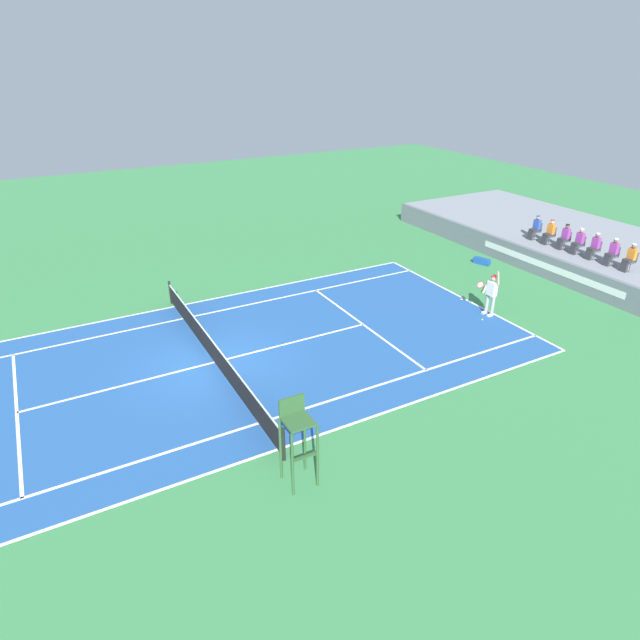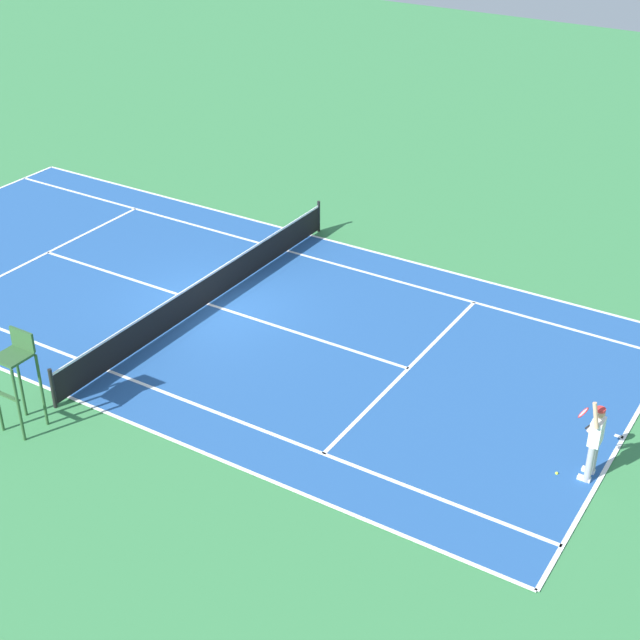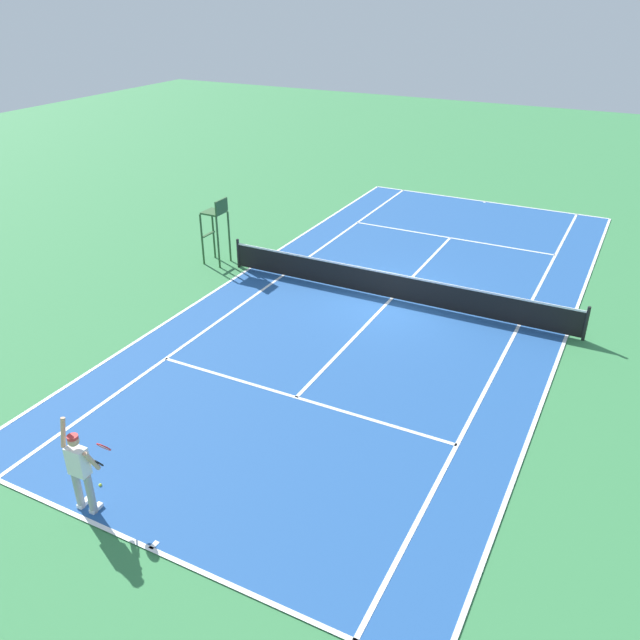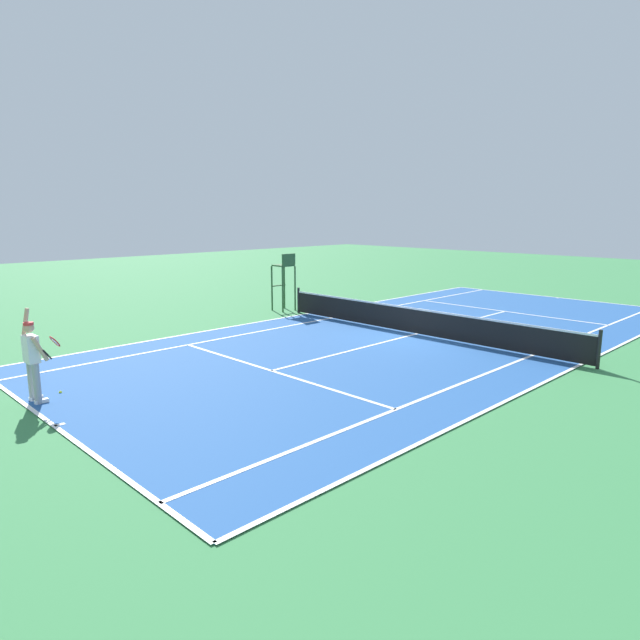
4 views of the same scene
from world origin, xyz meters
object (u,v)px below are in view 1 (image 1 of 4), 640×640
umpire_chair (297,432)px  equipment_bag (482,261)px  spectator_seated_1 (549,232)px  tennis_player (491,294)px  spectator_seated_3 (578,242)px  spectator_seated_4 (594,247)px  spectator_seated_5 (612,252)px  tennis_ball (482,319)px  spectator_seated_0 (535,228)px  spectator_seated_6 (630,258)px  spectator_seated_2 (564,237)px

umpire_chair → equipment_bag: bearing=121.9°
spectator_seated_1 → tennis_player: size_ratio=0.61×
spectator_seated_3 → spectator_seated_4: (0.88, 0.00, 0.00)m
tennis_player → spectator_seated_5: bearing=86.7°
spectator_seated_4 → umpire_chair: bearing=-73.3°
spectator_seated_1 → tennis_ball: bearing=-65.7°
spectator_seated_3 → tennis_ball: bearing=-77.4°
spectator_seated_1 → tennis_player: (3.19, -7.09, -0.78)m
spectator_seated_0 → spectator_seated_5: size_ratio=1.00×
spectator_seated_1 → spectator_seated_3: same height
umpire_chair → equipment_bag: size_ratio=2.56×
spectator_seated_1 → spectator_seated_5: size_ratio=1.00×
spectator_seated_0 → spectator_seated_6: 5.40m
spectator_seated_4 → spectator_seated_6: bearing=0.0°
spectator_seated_5 → equipment_bag: 6.18m
tennis_ball → umpire_chair: umpire_chair is taller
tennis_ball → umpire_chair: size_ratio=0.03×
umpire_chair → spectator_seated_1: bearing=113.8°
spectator_seated_0 → spectator_seated_5: 4.51m
spectator_seated_2 → spectator_seated_0: bearing=180.0°
spectator_seated_6 → equipment_bag: bearing=-155.3°
spectator_seated_1 → spectator_seated_5: (3.59, 0.00, 0.00)m
spectator_seated_2 → spectator_seated_4: same height
spectator_seated_5 → equipment_bag: (-5.26, -2.83, -1.62)m
tennis_ball → spectator_seated_5: bearing=89.1°
spectator_seated_5 → spectator_seated_6: (0.89, 0.00, 0.00)m
spectator_seated_0 → spectator_seated_1: same height
spectator_seated_2 → spectator_seated_5: (2.67, 0.00, 0.00)m
spectator_seated_1 → spectator_seated_6: bearing=0.0°
spectator_seated_1 → spectator_seated_3: 1.75m
equipment_bag → spectator_seated_1: bearing=59.6°
spectator_seated_4 → tennis_player: (0.55, -7.09, -0.78)m
spectator_seated_3 → spectator_seated_6: bearing=0.0°
spectator_seated_0 → umpire_chair: size_ratio=0.52×
tennis_ball → umpire_chair: bearing=-66.6°
spectator_seated_4 → tennis_ball: (0.83, -7.69, -1.74)m
spectator_seated_1 → spectator_seated_4: size_ratio=1.00×
spectator_seated_3 → equipment_bag: size_ratio=1.32×
spectator_seated_2 → spectator_seated_6: (3.56, 0.00, 0.00)m
spectator_seated_1 → spectator_seated_5: bearing=0.0°
spectator_seated_2 → spectator_seated_6: bearing=0.0°
tennis_player → spectator_seated_1: bearing=114.2°
spectator_seated_3 → spectator_seated_0: bearing=180.0°
spectator_seated_3 → equipment_bag: spectator_seated_3 is taller
tennis_player → umpire_chair: size_ratio=0.85×
spectator_seated_3 → tennis_player: (1.43, -7.09, -0.78)m
spectator_seated_3 → spectator_seated_5: 1.84m
spectator_seated_1 → umpire_chair: bearing=-66.2°
spectator_seated_0 → tennis_player: 8.23m
spectator_seated_4 → spectator_seated_3: bearing=180.0°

